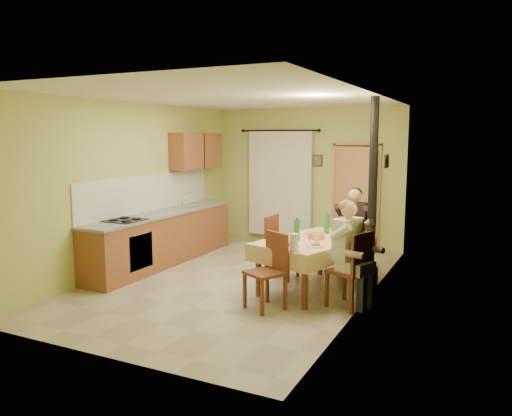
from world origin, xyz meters
The scene contains 17 objects.
floor centered at (0.00, 0.00, 0.00)m, with size 4.00×6.00×0.01m, color tan.
room_shell centered at (0.00, 0.00, 1.82)m, with size 4.04×6.04×2.82m.
kitchen_run centered at (-1.71, 0.40, 0.48)m, with size 0.64×3.64×1.56m.
upper_cabinets centered at (-1.82, 1.70, 1.95)m, with size 0.35×1.40×0.70m, color brown.
curtain centered at (-0.55, 2.90, 1.26)m, with size 1.70×0.07×2.22m.
doorway centered at (1.04, 2.91, 1.05)m, with size 0.96×0.32×2.15m.
dining_table centered at (1.20, 0.06, 0.38)m, with size 1.52×2.01×0.76m.
tableware centered at (1.19, -0.05, 0.83)m, with size 0.65×1.61×0.33m.
chair_far centered at (1.50, 1.13, 0.29)m, with size 0.42×0.42×0.97m.
chair_near centered at (0.91, -0.97, 0.29)m, with size 0.58×0.58×1.00m.
chair_right centered at (1.87, -0.44, 0.29)m, with size 0.59×0.59×1.02m.
chair_left centered at (0.53, 0.46, 0.29)m, with size 0.45×0.45×0.99m.
man_far centered at (1.50, 1.14, 0.88)m, with size 0.59×0.47×1.39m.
man_right centered at (1.86, -0.44, 0.88)m, with size 0.59×0.65×1.39m.
stove_flue centered at (1.90, 0.60, 1.02)m, with size 0.24×0.24×2.80m.
picture_back centered at (0.25, 2.97, 1.75)m, with size 0.19×0.03×0.23m, color black.
picture_right centered at (1.97, 1.20, 1.85)m, with size 0.03×0.31×0.21m, color brown.
Camera 1 is at (3.51, -6.67, 2.23)m, focal length 35.00 mm.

